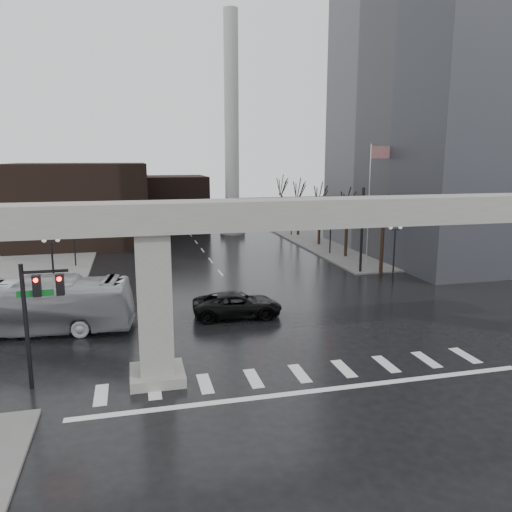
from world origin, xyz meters
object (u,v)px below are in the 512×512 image
object	(u,v)px
city_bus	(29,306)
pickup_truck	(237,305)
far_car	(159,260)
signal_mast_arm	(324,212)

from	to	relation	value
city_bus	pickup_truck	bearing A→B (deg)	-82.23
pickup_truck	far_car	distance (m)	17.85
pickup_truck	far_car	xyz separation A→B (m)	(-4.29, 17.32, -0.15)
signal_mast_arm	city_bus	world-z (taller)	signal_mast_arm
city_bus	far_car	size ratio (longest dim) A/B	3.06
pickup_truck	city_bus	distance (m)	13.12
pickup_truck	signal_mast_arm	bearing A→B (deg)	-40.95
signal_mast_arm	pickup_truck	xyz separation A→B (m)	(-10.15, -10.07, -4.99)
city_bus	far_car	xyz separation A→B (m)	(8.80, 17.32, -1.03)
signal_mast_arm	far_car	world-z (taller)	signal_mast_arm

